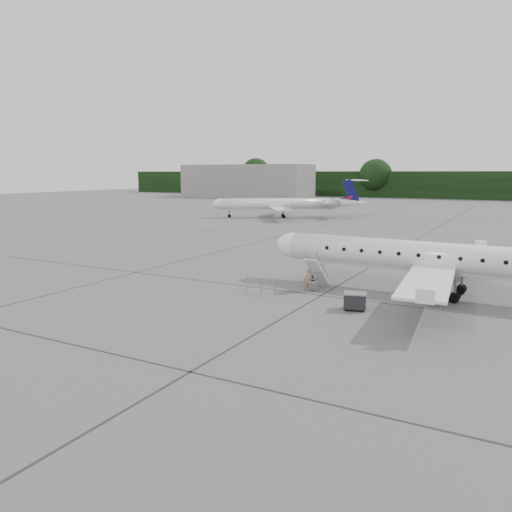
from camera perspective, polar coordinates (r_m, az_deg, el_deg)
The scene contains 9 objects.
ground at distance 27.46m, azimuth 12.24°, elevation -6.88°, with size 320.00×320.00×0.00m, color #5D5D5A.
treeline at distance 155.56m, azimuth 26.19°, elevation 7.22°, with size 260.00×4.00×8.00m, color black.
terminal_building at distance 155.87m, azimuth -1.08°, elevation 8.56°, with size 40.00×14.00×10.00m, color slate.
main_regional_jet at distance 32.85m, azimuth 20.80°, elevation 1.41°, with size 26.25×18.90×6.73m, color silver, non-canonical shape.
airstair at distance 33.45m, azimuth 6.94°, elevation -1.92°, with size 0.85×2.17×2.11m, color silver, non-canonical shape.
passenger at distance 32.40m, azimuth 6.04°, elevation -2.78°, with size 0.56×0.37×1.54m, color olive.
safety_railing at distance 31.98m, azimuth 0.56°, elevation -3.39°, with size 2.20×0.08×1.00m, color gray, non-canonical shape.
baggage_cart at distance 28.68m, azimuth 11.24°, elevation -5.05°, with size 1.21×0.98×1.05m, color black, non-canonical shape.
bg_regional_left at distance 85.62m, azimuth 2.55°, elevation 6.59°, with size 24.92×17.94×6.54m, color silver, non-canonical shape.
Camera 1 is at (7.27, -25.35, 7.66)m, focal length 35.00 mm.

